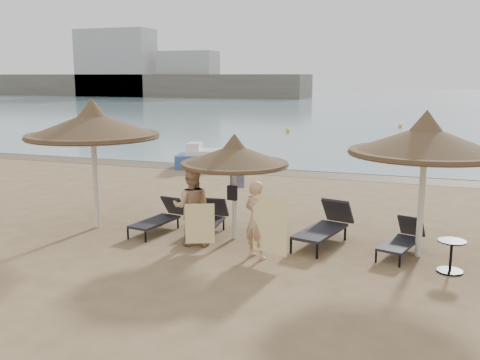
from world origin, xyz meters
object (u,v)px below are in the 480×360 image
object	(u,v)px
palapa_center	(235,155)
lounger_far_right	(403,239)
side_table	(451,257)
palapa_right	(425,141)
person_left	(191,201)
lounger_far_left	(161,217)
palapa_left	(93,125)
person_right	(257,213)
pedal_boat	(204,158)
lounger_near_right	(326,225)
lounger_near_left	(209,219)

from	to	relation	value
palapa_center	lounger_far_right	size ratio (longest dim) A/B	1.46
palapa_center	side_table	bearing A→B (deg)	-8.19
palapa_right	person_left	size ratio (longest dim) A/B	1.53
lounger_far_right	side_table	distance (m)	1.27
lounger_far_left	palapa_right	bearing A→B (deg)	10.20
palapa_left	person_right	world-z (taller)	palapa_left
lounger_far_right	person_left	distance (m)	4.70
pedal_boat	side_table	bearing A→B (deg)	-59.40
palapa_left	pedal_boat	bearing A→B (deg)	95.88
person_left	side_table	bearing A→B (deg)	164.32
person_right	person_left	bearing A→B (deg)	9.37
lounger_near_right	person_left	bearing A→B (deg)	-144.47
lounger_far_left	palapa_left	bearing A→B (deg)	-162.52
lounger_near_right	palapa_right	bearing A→B (deg)	6.39
palapa_center	lounger_near_left	bearing A→B (deg)	164.79
palapa_right	lounger_far_left	xyz separation A→B (m)	(-6.07, -0.11, -2.13)
palapa_center	pedal_boat	bearing A→B (deg)	117.10
palapa_left	person_right	size ratio (longest dim) A/B	1.69
lounger_near_left	pedal_boat	size ratio (longest dim) A/B	0.72
palapa_left	side_table	bearing A→B (deg)	-3.09
palapa_right	lounger_far_right	world-z (taller)	palapa_right
palapa_left	palapa_right	world-z (taller)	palapa_left
palapa_left	pedal_boat	size ratio (longest dim) A/B	1.31
lounger_near_left	side_table	distance (m)	5.53
lounger_far_left	side_table	world-z (taller)	lounger_far_left
lounger_far_right	person_left	xyz separation A→B (m)	(-4.55, -0.92, 0.69)
palapa_right	lounger_near_left	distance (m)	5.29
lounger_near_left	lounger_far_right	size ratio (longest dim) A/B	1.04
pedal_boat	lounger_near_right	bearing A→B (deg)	-65.58
palapa_center	lounger_far_left	world-z (taller)	palapa_center
palapa_left	palapa_center	size ratio (longest dim) A/B	1.30
lounger_far_left	person_right	bearing A→B (deg)	-12.72
palapa_right	side_table	distance (m)	2.39
palapa_left	side_table	size ratio (longest dim) A/B	5.10
palapa_left	person_left	world-z (taller)	palapa_left
palapa_right	person_left	distance (m)	5.16
palapa_right	pedal_boat	xyz separation A→B (m)	(-8.66, 8.77, -2.09)
lounger_far_right	side_table	xyz separation A→B (m)	(0.94, -0.86, -0.03)
lounger_near_right	side_table	distance (m)	2.86
palapa_right	lounger_near_right	size ratio (longest dim) A/B	1.45
lounger_near_right	pedal_boat	bearing A→B (deg)	141.79
palapa_right	lounger_near_left	size ratio (longest dim) A/B	1.75
person_left	pedal_boat	distance (m)	10.37
lounger_far_left	side_table	size ratio (longest dim) A/B	2.79
palapa_right	lounger_far_left	world-z (taller)	palapa_right
palapa_center	person_right	distance (m)	1.77
side_table	palapa_center	bearing A→B (deg)	171.81
palapa_center	person_left	world-z (taller)	palapa_center
palapa_left	lounger_near_left	xyz separation A→B (m)	(2.88, 0.43, -2.24)
lounger_near_left	lounger_far_right	bearing A→B (deg)	-5.17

